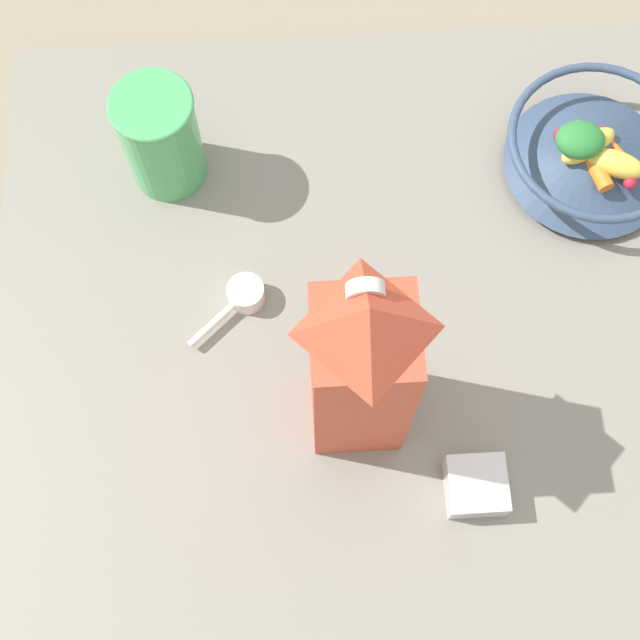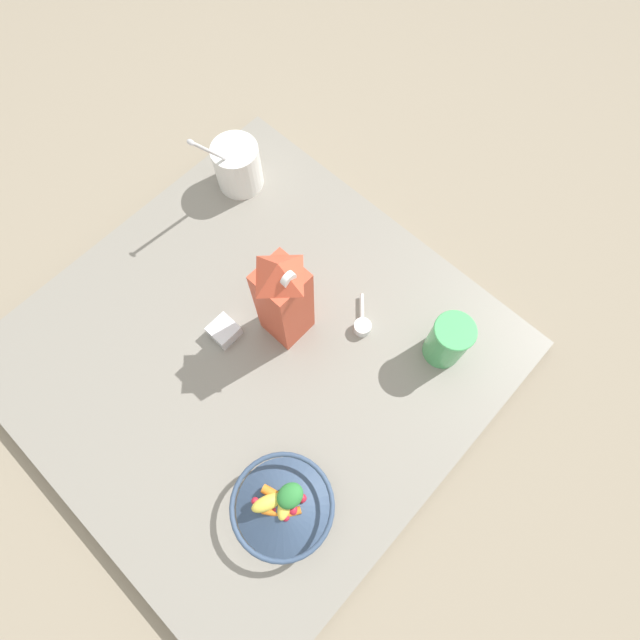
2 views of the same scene
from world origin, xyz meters
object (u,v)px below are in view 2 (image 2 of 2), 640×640
(fruit_bowl, at_px, (283,506))
(drinking_cup, at_px, (448,340))
(spice_jar, at_px, (224,331))
(yogurt_tub, at_px, (237,164))
(milk_carton, at_px, (283,298))

(fruit_bowl, height_order, drinking_cup, drinking_cup)
(fruit_bowl, distance_m, spice_jar, 0.40)
(spice_jar, bearing_deg, fruit_bowl, -115.51)
(yogurt_tub, distance_m, drinking_cup, 0.66)
(yogurt_tub, relative_size, drinking_cup, 1.94)
(fruit_bowl, relative_size, spice_jar, 3.48)
(yogurt_tub, bearing_deg, fruit_bowl, -127.29)
(drinking_cup, bearing_deg, milk_carton, 122.91)
(milk_carton, xyz_separation_m, yogurt_tub, (0.20, 0.37, -0.08))
(spice_jar, bearing_deg, yogurt_tub, 41.59)
(fruit_bowl, bearing_deg, drinking_cup, -3.19)
(yogurt_tub, bearing_deg, milk_carton, -118.64)
(milk_carton, height_order, spice_jar, milk_carton)
(drinking_cup, distance_m, spice_jar, 0.49)
(drinking_cup, bearing_deg, yogurt_tub, 89.23)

